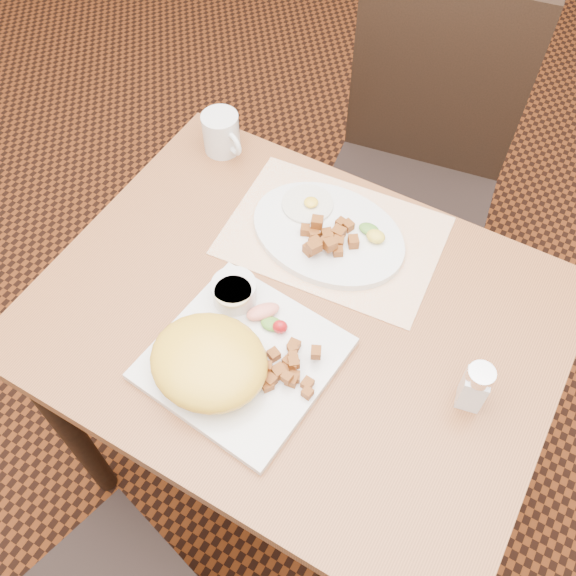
{
  "coord_description": "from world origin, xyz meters",
  "views": [
    {
      "loc": [
        0.29,
        -0.53,
        1.71
      ],
      "look_at": [
        -0.02,
        -0.0,
        0.82
      ],
      "focal_mm": 40.0,
      "sensor_mm": 36.0,
      "label": 1
    }
  ],
  "objects_px": {
    "chair_far": "(414,167)",
    "plate_square": "(243,359)",
    "salt_shaker": "(475,386)",
    "plate_oval": "(328,234)",
    "table": "(296,344)",
    "coffee_mug": "(222,133)"
  },
  "relations": [
    {
      "from": "chair_far",
      "to": "plate_square",
      "type": "relative_size",
      "value": 3.46
    },
    {
      "from": "plate_square",
      "to": "salt_shaker",
      "type": "bearing_deg",
      "value": 18.77
    },
    {
      "from": "plate_oval",
      "to": "salt_shaker",
      "type": "bearing_deg",
      "value": -27.79
    },
    {
      "from": "table",
      "to": "plate_oval",
      "type": "relative_size",
      "value": 2.96
    },
    {
      "from": "salt_shaker",
      "to": "plate_square",
      "type": "bearing_deg",
      "value": -161.23
    },
    {
      "from": "plate_oval",
      "to": "chair_far",
      "type": "bearing_deg",
      "value": 88.39
    },
    {
      "from": "plate_square",
      "to": "coffee_mug",
      "type": "height_order",
      "value": "coffee_mug"
    },
    {
      "from": "coffee_mug",
      "to": "plate_square",
      "type": "bearing_deg",
      "value": -53.08
    },
    {
      "from": "coffee_mug",
      "to": "table",
      "type": "bearing_deg",
      "value": -39.86
    },
    {
      "from": "table",
      "to": "coffee_mug",
      "type": "distance_m",
      "value": 0.47
    },
    {
      "from": "salt_shaker",
      "to": "coffee_mug",
      "type": "bearing_deg",
      "value": 156.32
    },
    {
      "from": "plate_square",
      "to": "salt_shaker",
      "type": "distance_m",
      "value": 0.37
    },
    {
      "from": "table",
      "to": "chair_far",
      "type": "relative_size",
      "value": 0.93
    },
    {
      "from": "salt_shaker",
      "to": "plate_oval",
      "type": "bearing_deg",
      "value": 152.21
    },
    {
      "from": "plate_oval",
      "to": "plate_square",
      "type": "bearing_deg",
      "value": -89.6
    },
    {
      "from": "plate_square",
      "to": "coffee_mug",
      "type": "xyz_separation_m",
      "value": [
        -0.31,
        0.41,
        0.04
      ]
    },
    {
      "from": "plate_square",
      "to": "plate_oval",
      "type": "distance_m",
      "value": 0.31
    },
    {
      "from": "chair_far",
      "to": "plate_square",
      "type": "bearing_deg",
      "value": 80.07
    },
    {
      "from": "table",
      "to": "chair_far",
      "type": "distance_m",
      "value": 0.65
    },
    {
      "from": "table",
      "to": "coffee_mug",
      "type": "relative_size",
      "value": 8.54
    },
    {
      "from": "salt_shaker",
      "to": "coffee_mug",
      "type": "distance_m",
      "value": 0.72
    },
    {
      "from": "salt_shaker",
      "to": "coffee_mug",
      "type": "height_order",
      "value": "salt_shaker"
    }
  ]
}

